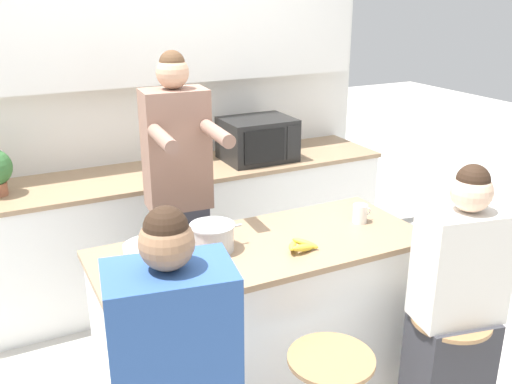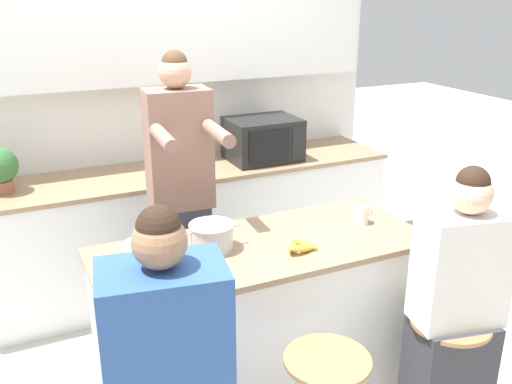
{
  "view_description": "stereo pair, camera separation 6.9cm",
  "coord_description": "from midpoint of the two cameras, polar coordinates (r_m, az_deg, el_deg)",
  "views": [
    {
      "loc": [
        -1.15,
        -2.22,
        2.08
      ],
      "look_at": [
        0.0,
        0.07,
        1.15
      ],
      "focal_mm": 40.0,
      "sensor_mm": 36.0,
      "label": 1
    },
    {
      "loc": [
        -1.09,
        -2.25,
        2.08
      ],
      "look_at": [
        0.0,
        0.07,
        1.15
      ],
      "focal_mm": 40.0,
      "sensor_mm": 36.0,
      "label": 2
    }
  ],
  "objects": [
    {
      "name": "wall_back",
      "position": [
        4.1,
        -10.86,
        12.01
      ],
      "size": [
        3.35,
        0.22,
        2.7
      ],
      "color": "silver",
      "rests_on": "ground_plane"
    },
    {
      "name": "person_seated_near",
      "position": [
        2.82,
        18.48,
        -12.25
      ],
      "size": [
        0.42,
        0.33,
        1.39
      ],
      "rotation": [
        0.0,
        0.0,
        -0.2
      ],
      "color": "#333338",
      "rests_on": "ground_plane"
    },
    {
      "name": "cooking_pot",
      "position": [
        2.7,
        -5.12,
        -4.53
      ],
      "size": [
        0.3,
        0.21,
        0.13
      ],
      "color": "#B7BABC",
      "rests_on": "kitchen_island"
    },
    {
      "name": "person_cooking",
      "position": [
        3.24,
        -8.25,
        -1.89
      ],
      "size": [
        0.39,
        0.6,
        1.77
      ],
      "rotation": [
        0.0,
        0.0,
        -0.07
      ],
      "color": "#383842",
      "rests_on": "ground_plane"
    },
    {
      "name": "banana_bunch",
      "position": [
        2.7,
        3.72,
        -5.39
      ],
      "size": [
        0.18,
        0.13,
        0.06
      ],
      "color": "yellow",
      "rests_on": "kitchen_island"
    },
    {
      "name": "coffee_cup_near",
      "position": [
        3.05,
        9.73,
        -2.15
      ],
      "size": [
        0.11,
        0.08,
        0.1
      ],
      "color": "white",
      "rests_on": "kitchen_island"
    },
    {
      "name": "microwave",
      "position": [
        4.12,
        -0.33,
        5.3
      ],
      "size": [
        0.5,
        0.4,
        0.3
      ],
      "color": "black",
      "rests_on": "back_counter"
    },
    {
      "name": "bar_stool_rightmost",
      "position": [
        2.96,
        17.61,
        -16.98
      ],
      "size": [
        0.38,
        0.38,
        0.66
      ],
      "color": "#997047",
      "rests_on": "ground_plane"
    },
    {
      "name": "coffee_cup_far",
      "position": [
        2.51,
        -8.0,
        -7.03
      ],
      "size": [
        0.1,
        0.07,
        0.1
      ],
      "color": "#DB4C51",
      "rests_on": "kitchen_island"
    },
    {
      "name": "back_counter",
      "position": [
        4.11,
        -8.68,
        -3.76
      ],
      "size": [
        3.12,
        0.63,
        0.89
      ],
      "color": "white",
      "rests_on": "ground_plane"
    },
    {
      "name": "fruit_bowl",
      "position": [
        2.68,
        -11.41,
        -5.8
      ],
      "size": [
        0.23,
        0.23,
        0.06
      ],
      "color": "white",
      "rests_on": "kitchen_island"
    },
    {
      "name": "kitchen_island",
      "position": [
        2.98,
        -0.08,
        -13.08
      ],
      "size": [
        1.63,
        0.67,
        0.9
      ],
      "color": "black",
      "rests_on": "ground_plane"
    }
  ]
}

